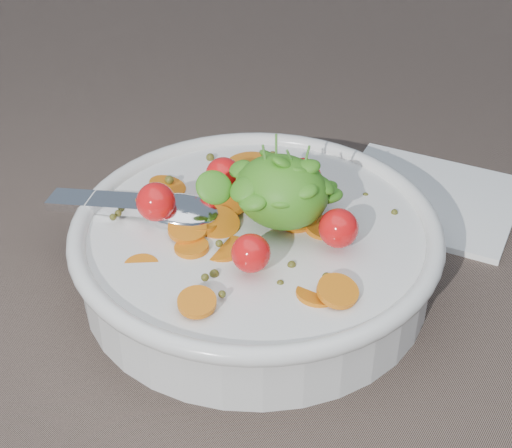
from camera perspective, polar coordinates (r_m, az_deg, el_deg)
The scene contains 3 objects.
ground at distance 0.64m, azimuth -1.22°, elevation -5.21°, with size 6.00×6.00×0.00m, color #705C50.
bowl at distance 0.63m, azimuth -0.00°, elevation -1.72°, with size 0.32×0.30×0.13m.
napkin at distance 0.76m, azimuth 12.33°, elevation 1.86°, with size 0.16×0.14×0.01m, color white.
Camera 1 is at (0.27, -0.40, 0.42)m, focal length 55.00 mm.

